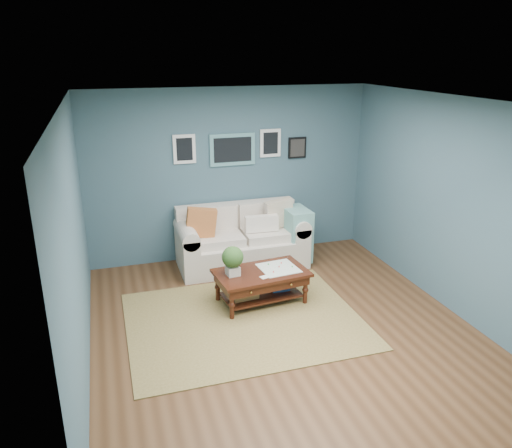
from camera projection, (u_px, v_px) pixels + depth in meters
name	position (u px, v px, depth m)	size (l,w,h in m)	color
room_shell	(284.00, 222.00, 5.68)	(5.00, 5.02, 2.70)	brown
area_rug	(244.00, 320.00, 6.26)	(2.86, 2.29, 0.01)	brown
loveseat	(247.00, 239.00, 7.80)	(2.02, 0.92, 1.04)	beige
coffee_table	(257.00, 277.00, 6.58)	(1.27, 0.82, 0.84)	black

